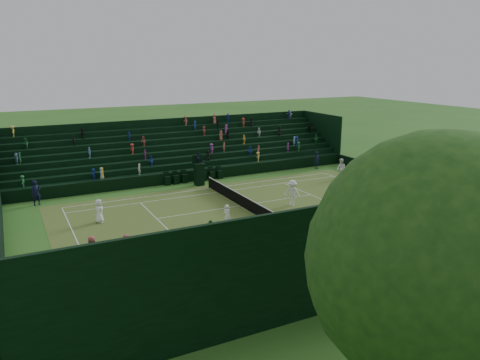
{
  "coord_description": "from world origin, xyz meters",
  "views": [
    {
      "loc": [
        29.55,
        -15.09,
        10.56
      ],
      "look_at": [
        0.0,
        0.0,
        2.0
      ],
      "focal_mm": 35.0,
      "sensor_mm": 36.0,
      "label": 1
    }
  ],
  "objects": [
    {
      "name": "player_far_east",
      "position": [
        1.62,
        3.52,
        0.97
      ],
      "size": [
        1.41,
        1.39,
        1.95
      ],
      "primitive_type": "imported",
      "rotation": [
        0.0,
        0.0,
        0.76
      ],
      "color": "white",
      "rests_on": "ground"
    },
    {
      "name": "player_far_west",
      "position": [
        -3.23,
        12.01,
        0.92
      ],
      "size": [
        0.95,
        0.77,
        1.84
      ],
      "primitive_type": "imported",
      "rotation": [
        0.0,
        0.0,
        -0.08
      ],
      "color": "white",
      "rests_on": "ground"
    },
    {
      "name": "player_near_west",
      "position": [
        -1.01,
        -9.99,
        0.81
      ],
      "size": [
        0.92,
        0.75,
        1.62
      ],
      "primitive_type": "imported",
      "rotation": [
        0.0,
        0.0,
        2.79
      ],
      "color": "white",
      "rests_on": "ground"
    },
    {
      "name": "tennis_net",
      "position": [
        0.0,
        0.0,
        0.53
      ],
      "size": [
        11.67,
        0.1,
        1.06
      ],
      "color": "black",
      "rests_on": "ground"
    },
    {
      "name": "perimeter_wall_east",
      "position": [
        8.48,
        0.0,
        0.5
      ],
      "size": [
        0.2,
        31.77,
        1.0
      ],
      "primitive_type": "cube",
      "color": "black",
      "rests_on": "ground"
    },
    {
      "name": "player_near_east",
      "position": [
        3.8,
        -2.87,
        0.8
      ],
      "size": [
        0.69,
        0.6,
        1.59
      ],
      "primitive_type": "imported",
      "rotation": [
        0.0,
        0.0,
        3.61
      ],
      "color": "white",
      "rests_on": "ground"
    },
    {
      "name": "line_judge_south",
      "position": [
        -7.09,
        -13.42,
        0.96
      ],
      "size": [
        0.63,
        0.8,
        1.92
      ],
      "primitive_type": "imported",
      "rotation": [
        0.0,
        0.0,
        1.84
      ],
      "color": "black",
      "rests_on": "ground"
    },
    {
      "name": "umpire_chair",
      "position": [
        -6.97,
        -0.42,
        1.23
      ],
      "size": [
        0.92,
        0.92,
        2.89
      ],
      "color": "black",
      "rests_on": "ground"
    },
    {
      "name": "perimeter_wall_south",
      "position": [
        0.0,
        -15.88,
        0.5
      ],
      "size": [
        17.17,
        0.2,
        1.0
      ],
      "primitive_type": "cube",
      "color": "black",
      "rests_on": "ground"
    },
    {
      "name": "perimeter_wall_west",
      "position": [
        -8.48,
        0.0,
        0.5
      ],
      "size": [
        0.2,
        31.77,
        1.0
      ],
      "primitive_type": "cube",
      "color": "black",
      "rests_on": "ground"
    },
    {
      "name": "courtside_chairs",
      "position": [
        -8.29,
        -0.39,
        0.42
      ],
      "size": [
        0.51,
        5.49,
        1.12
      ],
      "color": "black",
      "rests_on": "ground"
    },
    {
      "name": "court_surface",
      "position": [
        0.0,
        0.0,
        0.01
      ],
      "size": [
        12.97,
        26.77,
        0.01
      ],
      "primitive_type": "cube",
      "color": "#457F2A",
      "rests_on": "ground"
    },
    {
      "name": "north_grandstand",
      "position": [
        12.66,
        0.0,
        1.55
      ],
      "size": [
        6.6,
        32.0,
        4.9
      ],
      "color": "black",
      "rests_on": "ground"
    },
    {
      "name": "line_judge_north",
      "position": [
        -7.42,
        12.36,
        0.88
      ],
      "size": [
        0.62,
        0.75,
        1.75
      ],
      "primitive_type": "imported",
      "rotation": [
        0.0,
        0.0,
        1.93
      ],
      "color": "black",
      "rests_on": "ground"
    },
    {
      "name": "perimeter_wall_north",
      "position": [
        0.0,
        15.88,
        0.5
      ],
      "size": [
        17.17,
        0.2,
        1.0
      ],
      "primitive_type": "cube",
      "color": "black",
      "rests_on": "ground"
    },
    {
      "name": "south_grandstand",
      "position": [
        -12.66,
        0.0,
        1.55
      ],
      "size": [
        6.6,
        32.0,
        4.9
      ],
      "color": "black",
      "rests_on": "ground"
    },
    {
      "name": "ground",
      "position": [
        0.0,
        0.0,
        0.0
      ],
      "size": [
        160.0,
        160.0,
        0.0
      ],
      "primitive_type": "plane",
      "color": "#296820",
      "rests_on": "ground"
    }
  ]
}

